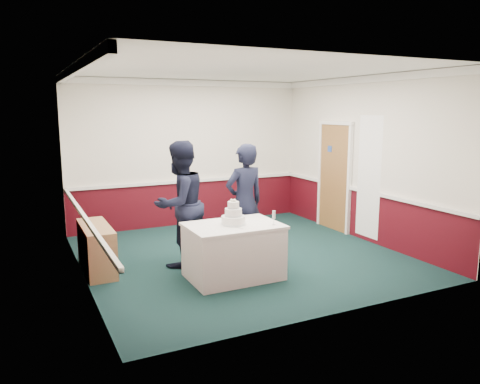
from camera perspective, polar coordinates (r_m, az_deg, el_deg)
name	(u,v)px	position (r m, az deg, el deg)	size (l,w,h in m)	color
ground	(242,256)	(7.85, 0.22, -7.77)	(5.00, 5.00, 0.00)	#132F2C
room_shell	(230,135)	(8.07, -1.19, 6.95)	(5.00, 5.00, 3.00)	silver
sideboard	(97,248)	(7.37, -17.07, -6.56)	(0.41, 1.20, 0.70)	#AB7E53
cake_table	(233,251)	(6.76, -0.80, -7.17)	(1.32, 0.92, 0.79)	white
wedding_cake	(233,217)	(6.63, -0.81, -3.04)	(0.35, 0.35, 0.36)	white
cake_knife	(238,228)	(6.47, -0.30, -4.36)	(0.01, 0.22, 0.01)	silver
champagne_flute	(274,215)	(6.61, 4.15, -2.86)	(0.05, 0.05, 0.21)	silver
person_man	(180,204)	(7.23, -7.33, -1.46)	(0.94, 0.73, 1.94)	black
person_woman	(245,202)	(7.48, 0.56, -1.24)	(0.68, 0.45, 1.87)	black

